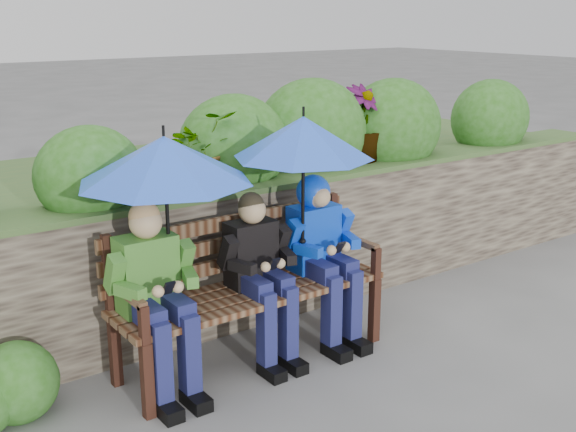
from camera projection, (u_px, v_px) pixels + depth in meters
ground at (297, 357)px, 4.78m from camera, size 60.00×60.00×0.00m
garden_backdrop at (184, 216)px, 5.91m from camera, size 8.00×2.85×1.75m
park_bench at (245, 279)px, 4.64m from camera, size 1.82×0.53×0.96m
boy_left at (155, 290)px, 4.17m from camera, size 0.51×0.59×1.17m
boy_middle at (260, 268)px, 4.59m from camera, size 0.47×0.55×1.11m
boy_right at (322, 244)px, 4.86m from camera, size 0.50×0.61×1.16m
umbrella_left at (165, 160)px, 4.09m from camera, size 1.03×1.03×0.88m
umbrella_right at (303, 137)px, 4.54m from camera, size 0.90×0.90×0.90m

